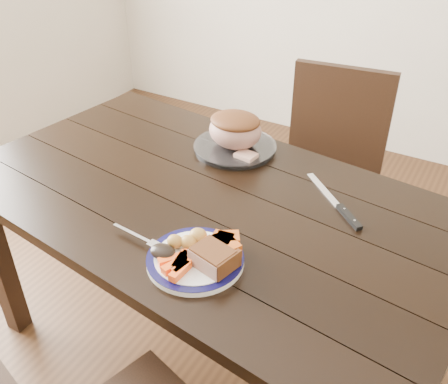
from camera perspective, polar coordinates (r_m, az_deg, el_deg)
The scene contains 15 objects.
ground at distance 2.08m, azimuth -1.71°, elevation -17.76°, with size 4.00×4.00×0.00m, color #472B16.
dining_table at distance 1.61m, azimuth -2.09°, elevation -3.08°, with size 1.69×1.08×0.75m.
chair_far at distance 2.20m, azimuth 11.86°, elevation 2.88°, with size 0.47×0.48×0.93m.
dinner_plate at distance 1.31m, azimuth -3.29°, elevation -7.75°, with size 0.25×0.25×0.02m, color white.
plate_rim at distance 1.30m, azimuth -3.30°, elevation -7.47°, with size 0.25×0.25×0.02m, color #0C0B38.
serving_platter at distance 1.80m, azimuth 1.25°, elevation 5.02°, with size 0.29×0.29×0.02m, color white.
pork_slice at distance 1.26m, azimuth -1.29°, elevation -7.56°, with size 0.10×0.08×0.04m, color #A77766.
roasted_potatoes at distance 1.32m, azimuth -4.02°, elevation -5.42°, with size 0.09×0.09×0.04m.
carrot_batons at distance 1.27m, azimuth -5.19°, elevation -8.20°, with size 0.08×0.11×0.02m.
pumpkin_wedges at distance 1.31m, azimuth 0.03°, elevation -5.98°, with size 0.10×0.10×0.04m.
dark_mushroom at distance 1.30m, azimuth -7.00°, elevation -6.79°, with size 0.07×0.05×0.03m, color black.
fork at distance 1.38m, azimuth -9.45°, elevation -5.24°, with size 0.18×0.03×0.00m.
roast_joint at distance 1.77m, azimuth 1.28°, elevation 7.03°, with size 0.19×0.17×0.13m, color #AC7769.
cut_slice at distance 1.72m, azimuth 2.54°, elevation 4.15°, with size 0.07×0.06×0.02m, color tan.
carving_knife at distance 1.53m, azimuth 13.36°, elevation -1.97°, with size 0.25×0.23×0.01m.
Camera 1 is at (0.71, -1.08, 1.62)m, focal length 40.00 mm.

